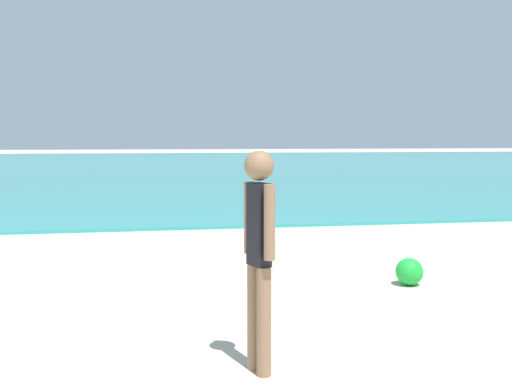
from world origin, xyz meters
name	(u,v)px	position (x,y,z in m)	size (l,w,h in m)	color
water	(176,164)	(0.00, 43.49, 0.03)	(160.00, 60.00, 0.06)	teal
person_standing	(259,248)	(-0.73, 6.16, 0.99)	(0.23, 0.38, 1.75)	#936B4C
beach_ball	(409,272)	(1.62, 8.55, 0.17)	(0.34, 0.34, 0.34)	green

